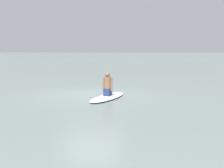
# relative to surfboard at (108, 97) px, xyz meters

# --- Properties ---
(ground_plane) EXTENTS (400.00, 400.00, 0.00)m
(ground_plane) POSITION_rel_surfboard_xyz_m (-0.91, 0.79, -0.05)
(ground_plane) COLOR slate
(surfboard) EXTENTS (1.12, 2.91, 0.11)m
(surfboard) POSITION_rel_surfboard_xyz_m (0.00, 0.00, 0.00)
(surfboard) COLOR white
(surfboard) RESTS_ON ground
(person_paddler) EXTENTS (0.40, 0.33, 0.91)m
(person_paddler) POSITION_rel_surfboard_xyz_m (0.00, 0.00, 0.46)
(person_paddler) COLOR navy
(person_paddler) RESTS_ON surfboard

